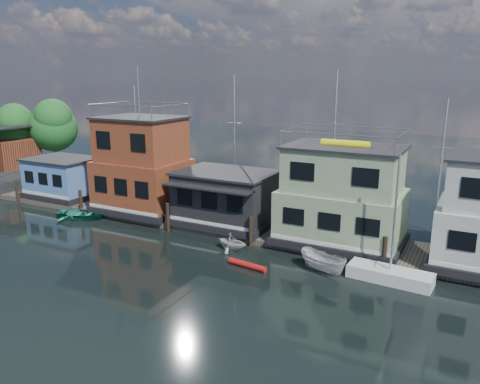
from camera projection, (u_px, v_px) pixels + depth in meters
The scene contains 14 objects.
ground at pixel (129, 290), 25.91m from camera, with size 160.00×160.00×0.00m, color black.
dock at pixel (232, 226), 36.18m from camera, with size 48.00×5.00×0.40m, color #595147.
houseboat_blue at pixel (63, 178), 43.77m from camera, with size 6.40×4.90×3.66m.
houseboat_red at pixel (142, 167), 39.04m from camera, with size 7.40×5.90×11.86m.
houseboat_dark at pixel (226, 198), 35.84m from camera, with size 7.40×6.10×4.06m.
houseboat_green at pixel (342, 197), 31.54m from camera, with size 8.40×5.90×7.03m.
pilings at pixel (209, 224), 33.70m from camera, with size 42.28×0.28×2.20m.
background_masts at pixel (318, 151), 37.88m from camera, with size 36.40×0.16×12.00m.
shore at pixel (8, 148), 52.43m from camera, with size 12.40×15.72×8.24m.
day_sailer at pixel (390, 274), 26.92m from camera, with size 4.84×1.94×7.47m.
dinghy_white at pixel (232, 242), 31.67m from camera, with size 1.97×2.28×1.20m, color beige.
motorboat at pixel (323, 262), 28.00m from camera, with size 1.28×3.40×1.31m, color silver.
red_kayak at pixel (247, 265), 28.82m from camera, with size 0.39×0.39×2.65m, color red.
dinghy_teal at pixel (81, 214), 38.57m from camera, with size 2.91×4.08×0.85m, color #24846B.
Camera 1 is at (16.50, -18.22, 11.63)m, focal length 35.00 mm.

